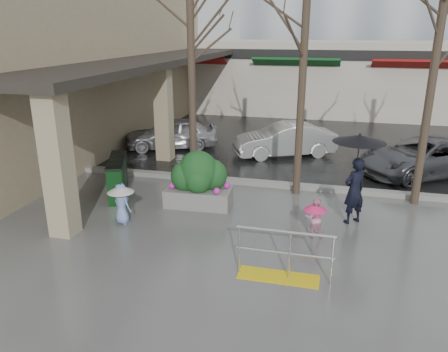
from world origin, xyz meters
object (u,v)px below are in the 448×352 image
at_px(handrail, 282,261).
at_px(car_b, 285,140).
at_px(child_pink, 315,215).
at_px(car_a, 171,133).
at_px(child_blue, 121,199).
at_px(tree_midwest, 307,6).
at_px(car_c, 425,157).
at_px(planter, 199,180).
at_px(woman, 356,170).
at_px(news_boxes, 118,177).
at_px(tree_mideast, 441,20).
at_px(tree_west, 190,13).

relative_size(handrail, car_b, 0.50).
height_order(child_pink, car_a, car_a).
bearing_deg(child_blue, child_pink, -153.16).
relative_size(tree_midwest, car_b, 1.83).
height_order(handrail, child_blue, child_blue).
relative_size(car_b, car_c, 0.84).
distance_m(tree_midwest, child_pink, 5.49).
height_order(child_pink, planter, planter).
height_order(woman, child_pink, woman).
height_order(tree_midwest, planter, tree_midwest).
distance_m(car_b, car_c, 4.95).
xyz_separation_m(planter, car_c, (6.49, 4.40, -0.12)).
distance_m(handrail, car_c, 8.49).
distance_m(handrail, child_blue, 4.51).
xyz_separation_m(handrail, child_pink, (0.51, 2.02, 0.17)).
distance_m(child_blue, news_boxes, 2.09).
bearing_deg(tree_mideast, car_c, 76.57).
distance_m(planter, car_c, 7.84).
bearing_deg(car_a, tree_west, 5.73).
relative_size(tree_mideast, woman, 2.81).
xyz_separation_m(tree_west, car_a, (-2.24, 3.95, -4.45)).
relative_size(tree_mideast, car_a, 1.76).
xyz_separation_m(tree_west, news_boxes, (-1.89, -1.39, -4.54)).
height_order(tree_midwest, car_a, tree_midwest).
height_order(handrail, car_c, car_c).
bearing_deg(child_pink, planter, -25.32).
bearing_deg(woman, car_b, -107.05).
bearing_deg(tree_midwest, planter, -147.35).
bearing_deg(tree_mideast, child_pink, -133.42).
xyz_separation_m(tree_mideast, woman, (-1.74, -1.74, -3.47)).
bearing_deg(planter, child_blue, -133.88).
relative_size(tree_midwest, car_a, 1.89).
bearing_deg(tree_west, handrail, -55.01).
bearing_deg(handrail, news_boxes, 147.00).
bearing_deg(tree_west, tree_mideast, 0.00).
height_order(woman, car_b, woman).
height_order(tree_mideast, planter, tree_mideast).
relative_size(child_pink, car_a, 0.25).
distance_m(tree_mideast, child_blue, 9.06).
relative_size(tree_midwest, car_c, 1.54).
bearing_deg(handrail, child_pink, 75.83).
relative_size(child_blue, car_b, 0.28).
bearing_deg(handrail, child_blue, 159.28).
xyz_separation_m(woman, child_pink, (-0.89, -1.04, -0.85)).
height_order(child_pink, child_blue, child_blue).
bearing_deg(planter, handrail, -49.84).
bearing_deg(woman, car_a, -78.83).
distance_m(planter, car_b, 5.86).
distance_m(child_pink, news_boxes, 5.92).
relative_size(tree_west, tree_mideast, 1.05).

